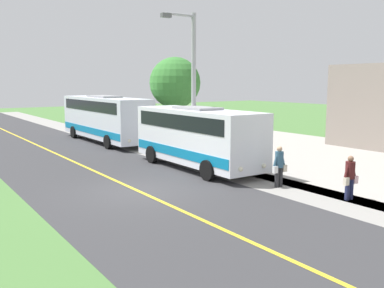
{
  "coord_description": "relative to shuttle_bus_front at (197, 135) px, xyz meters",
  "views": [
    {
      "loc": [
        7.38,
        14.54,
        4.2
      ],
      "look_at": [
        -3.5,
        -1.42,
        1.4
      ],
      "focal_mm": 39.97,
      "sensor_mm": 36.0,
      "label": 1
    }
  ],
  "objects": [
    {
      "name": "ground_plane",
      "position": [
        4.47,
        2.4,
        -1.66
      ],
      "size": [
        120.0,
        120.0,
        0.0
      ],
      "primitive_type": "plane",
      "color": "#477238"
    },
    {
      "name": "road_surface",
      "position": [
        4.47,
        2.4,
        -1.65
      ],
      "size": [
        8.0,
        100.0,
        0.01
      ],
      "primitive_type": "cube",
      "color": "#333335",
      "rests_on": "ground"
    },
    {
      "name": "sidewalk",
      "position": [
        -0.73,
        2.4,
        -1.65
      ],
      "size": [
        2.4,
        100.0,
        0.01
      ],
      "primitive_type": "cube",
      "color": "gray",
      "rests_on": "ground"
    },
    {
      "name": "road_centre_line",
      "position": [
        4.47,
        2.4,
        -1.65
      ],
      "size": [
        0.16,
        100.0,
        0.0
      ],
      "primitive_type": "cube",
      "color": "gold",
      "rests_on": "ground"
    },
    {
      "name": "shuttle_bus_front",
      "position": [
        0.0,
        0.0,
        0.0
      ],
      "size": [
        2.59,
        8.08,
        3.02
      ],
      "color": "white",
      "rests_on": "ground"
    },
    {
      "name": "transit_bus_rear",
      "position": [
        -0.01,
        -11.42,
        0.13
      ],
      "size": [
        2.62,
        10.53,
        3.27
      ],
      "color": "silver",
      "rests_on": "ground"
    },
    {
      "name": "pedestrian_with_bags",
      "position": [
        -1.26,
        7.77,
        -0.8
      ],
      "size": [
        0.72,
        0.34,
        1.61
      ],
      "color": "#1E2347",
      "rests_on": "ground"
    },
    {
      "name": "pedestrian_waiting",
      "position": [
        -0.54,
        4.99,
        -0.76
      ],
      "size": [
        0.72,
        0.34,
        1.67
      ],
      "color": "#262628",
      "rests_on": "ground"
    },
    {
      "name": "street_light_pole",
      "position": [
        -0.4,
        -1.07,
        2.55
      ],
      "size": [
        1.97,
        0.24,
        7.6
      ],
      "color": "#9E9EA3",
      "rests_on": "ground"
    },
    {
      "name": "tree_curbside",
      "position": [
        -2.93,
        -6.69,
        2.48
      ],
      "size": [
        3.3,
        3.3,
        5.81
      ],
      "color": "brown",
      "rests_on": "ground"
    }
  ]
}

